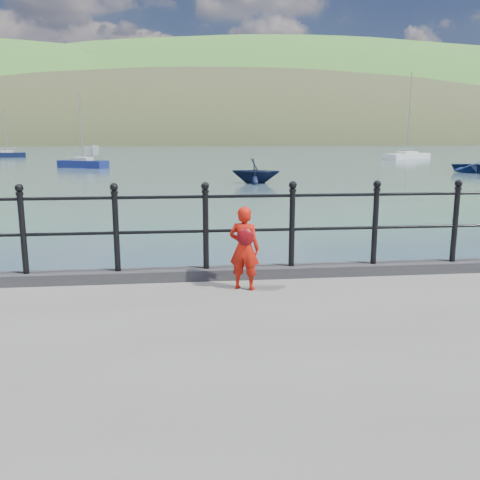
{
  "coord_description": "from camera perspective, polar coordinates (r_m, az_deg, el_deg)",
  "views": [
    {
      "loc": [
        -0.9,
        -6.97,
        2.95
      ],
      "look_at": [
        -0.13,
        -0.2,
        1.55
      ],
      "focal_mm": 38.0,
      "sensor_mm": 36.0,
      "label": 1
    }
  ],
  "objects": [
    {
      "name": "railing",
      "position": [
        6.97,
        1.05,
        2.31
      ],
      "size": [
        18.11,
        0.11,
        1.2
      ],
      "color": "black",
      "rests_on": "kerb"
    },
    {
      "name": "launch_navy",
      "position": [
        32.54,
        1.77,
        7.77
      ],
      "size": [
        3.64,
        3.37,
        1.58
      ],
      "primitive_type": "imported",
      "rotation": [
        0.0,
        0.0,
        1.27
      ],
      "color": "black",
      "rests_on": "ground"
    },
    {
      "name": "sailboat_far",
      "position": [
        71.24,
        18.2,
        8.91
      ],
      "size": [
        7.9,
        6.22,
        11.22
      ],
      "rotation": [
        0.0,
        0.0,
        0.58
      ],
      "color": "silver",
      "rests_on": "ground"
    },
    {
      "name": "ground",
      "position": [
        7.62,
        0.85,
        -11.16
      ],
      "size": [
        600.0,
        600.0,
        0.0
      ],
      "primitive_type": "plane",
      "color": "#2D4251",
      "rests_on": "ground"
    },
    {
      "name": "sailboat_left",
      "position": [
        79.51,
        -24.64,
        8.66
      ],
      "size": [
        4.93,
        2.5,
        6.91
      ],
      "rotation": [
        0.0,
        0.0,
        0.23
      ],
      "color": "black",
      "rests_on": "ground"
    },
    {
      "name": "child",
      "position": [
        6.49,
        0.48,
        -0.86
      ],
      "size": [
        0.46,
        0.39,
        1.08
      ],
      "rotation": [
        0.0,
        0.0,
        2.74
      ],
      "color": "red",
      "rests_on": "quay"
    },
    {
      "name": "launch_white",
      "position": [
        67.91,
        -16.31,
        9.43
      ],
      "size": [
        2.95,
        5.23,
        1.91
      ],
      "primitive_type": "imported",
      "rotation": [
        0.0,
        0.0,
        0.23
      ],
      "color": "white",
      "rests_on": "ground"
    },
    {
      "name": "far_shore",
      "position": [
        250.8,
        2.6,
        5.72
      ],
      "size": [
        830.0,
        200.0,
        156.0
      ],
      "color": "#333A21",
      "rests_on": "ground"
    },
    {
      "name": "sailboat_port",
      "position": [
        50.92,
        -17.22,
        8.13
      ],
      "size": [
        5.04,
        3.67,
        7.24
      ],
      "rotation": [
        0.0,
        0.0,
        -0.49
      ],
      "color": "navy",
      "rests_on": "ground"
    },
    {
      "name": "kerb",
      "position": [
        7.13,
        1.03,
        -3.64
      ],
      "size": [
        60.0,
        0.3,
        0.15
      ],
      "primitive_type": "cube",
      "color": "#28282B",
      "rests_on": "quay"
    }
  ]
}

